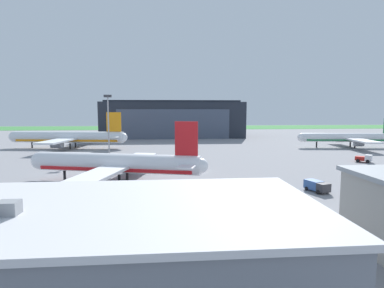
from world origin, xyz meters
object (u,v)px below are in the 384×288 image
maintenance_hangar (173,119)px  apron_light_mast (108,121)px  airliner_near_right (116,164)px  pushback_tractor (190,148)px  airliner_far_right (349,138)px  terminal_block_east (13,251)px  baggage_tug (364,158)px  airliner_far_left (68,137)px  fuel_bowser (317,186)px

maintenance_hangar → apron_light_mast: size_ratio=3.84×
airliner_near_right → pushback_tractor: bearing=67.7°
airliner_far_right → terminal_block_east: airliner_far_right is taller
baggage_tug → terminal_block_east: size_ratio=0.09×
airliner_near_right → apron_light_mast: size_ratio=1.90×
pushback_tractor → terminal_block_east: (-20.67, -84.29, 2.31)m
airliner_far_left → airliner_near_right: bearing=-65.2°
pushback_tractor → airliner_near_right: bearing=-112.3°
airliner_far_right → baggage_tug: size_ratio=8.78×
airliner_far_right → apron_light_mast: bearing=-170.0°
airliner_near_right → pushback_tractor: size_ratio=8.52×
airliner_near_right → terminal_block_east: 39.11m
airliner_far_right → airliner_far_left: (-109.20, 7.19, 0.31)m
fuel_bowser → pushback_tractor: 59.09m
maintenance_hangar → baggage_tug: 105.82m
airliner_near_right → airliner_far_left: 65.09m
airliner_far_left → pushback_tractor: bearing=-16.8°
terminal_block_east → airliner_far_right: bearing=47.3°
terminal_block_east → apron_light_mast: 75.69m
airliner_far_right → terminal_block_east: size_ratio=0.79×
maintenance_hangar → airliner_far_right: size_ratio=1.89×
baggage_tug → pushback_tractor: (-47.65, 26.39, 0.15)m
maintenance_hangar → fuel_bowser: (23.18, -121.39, -8.46)m
airliner_near_right → fuel_bowser: airliner_near_right is taller
airliner_near_right → pushback_tractor: (18.54, 45.24, -2.53)m
fuel_bowser → apron_light_mast: (-45.18, 46.78, 10.27)m
airliner_near_right → fuel_bowser: bearing=-16.1°
baggage_tug → pushback_tractor: bearing=151.0°
airliner_far_left → terminal_block_east: airliner_far_left is taller
airliner_far_left → pushback_tractor: (45.87, -13.83, -2.92)m
airliner_near_right → baggage_tug: airliner_near_right is taller
terminal_block_east → fuel_bowser: bearing=35.6°
maintenance_hangar → baggage_tug: size_ratio=16.56×
airliner_far_left → terminal_block_east: (25.19, -98.13, -0.60)m
baggage_tug → terminal_block_east: (-68.32, -57.90, 2.47)m
fuel_bowser → baggage_tug: bearing=45.8°
airliner_far_right → terminal_block_east: bearing=-132.7°
airliner_near_right → terminal_block_east: size_ratio=0.74×
maintenance_hangar → airliner_far_left: bearing=-128.8°
fuel_bowser → apron_light_mast: bearing=134.0°
baggage_tug → fuel_bowser: bearing=-134.2°
maintenance_hangar → terminal_block_east: 150.69m
airliner_near_right → apron_light_mast: (-7.81, 36.02, 7.57)m
maintenance_hangar → terminal_block_east: bearing=-96.2°
apron_light_mast → fuel_bowser: bearing=-46.0°
airliner_far_left → terminal_block_east: bearing=-75.6°
fuel_bowser → baggage_tug: size_ratio=1.12×
maintenance_hangar → airliner_far_left: size_ratio=1.62×
fuel_bowser → apron_light_mast: 65.84m
baggage_tug → pushback_tractor: pushback_tractor is taller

